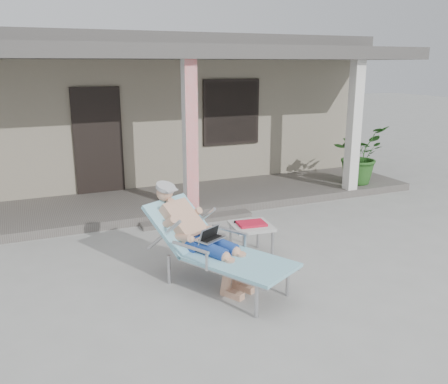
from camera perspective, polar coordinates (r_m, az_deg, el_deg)
name	(u,v)px	position (r m, az deg, el deg)	size (l,w,h in m)	color
ground	(242,260)	(6.77, 2.22, -8.17)	(60.00, 60.00, 0.00)	#9E9E99
house	(133,105)	(12.44, -10.86, 10.25)	(10.40, 5.40, 3.30)	gray
porch_deck	(177,200)	(9.39, -5.66, -1.01)	(10.00, 2.00, 0.15)	#605B56
porch_overhang	(174,58)	(8.96, -6.02, 15.79)	(10.00, 2.30, 2.85)	silver
porch_step	(197,219)	(8.36, -3.24, -3.29)	(2.00, 0.30, 0.07)	#605B56
lounger	(207,223)	(5.82, -2.08, -3.72)	(1.57, 2.05, 1.30)	#B7B7BC
side_table	(251,228)	(6.78, 3.31, -4.30)	(0.62, 0.62, 0.50)	#B9B9B4
potted_palm	(359,155)	(10.70, 15.90, 4.34)	(1.12, 0.97, 1.25)	#26591E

